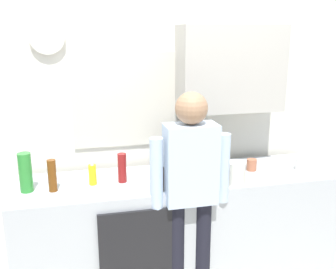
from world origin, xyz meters
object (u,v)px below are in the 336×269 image
object	(u,v)px
bottle_red_vinegar	(122,168)
bottle_clear_soda	(25,172)
coffee_maker	(178,150)
cup_white_mug	(300,164)
mixing_bowl	(164,175)
cup_terracotta_mug	(252,165)
person_at_sink	(190,184)
bottle_green_wine	(205,164)
dish_soap	(93,174)
storage_canister	(236,173)
bottle_amber_beer	(52,176)
cup_yellow_cup	(205,166)
bottle_dark_sauce	(162,179)

from	to	relation	value
bottle_red_vinegar	bottle_clear_soda	world-z (taller)	bottle_clear_soda
coffee_maker	bottle_red_vinegar	xyz separation A→B (m)	(-0.48, -0.22, -0.04)
cup_white_mug	mixing_bowl	bearing A→B (deg)	178.13
cup_terracotta_mug	person_at_sink	world-z (taller)	person_at_sink
person_at_sink	bottle_green_wine	bearing A→B (deg)	45.18
person_at_sink	dish_soap	bearing A→B (deg)	160.83
bottle_green_wine	cup_terracotta_mug	size ratio (longest dim) A/B	3.26
coffee_maker	storage_canister	distance (m)	0.56
bottle_clear_soda	dish_soap	xyz separation A→B (m)	(0.46, 0.02, -0.06)
bottle_amber_beer	cup_yellow_cup	xyz separation A→B (m)	(1.17, 0.13, -0.07)
bottle_red_vinegar	coffee_maker	bearing A→B (deg)	24.13
bottle_red_vinegar	person_at_sink	world-z (taller)	person_at_sink
bottle_amber_beer	bottle_red_vinegar	bearing A→B (deg)	6.93
bottle_clear_soda	person_at_sink	size ratio (longest dim) A/B	0.17
bottle_clear_soda	bottle_dark_sauce	size ratio (longest dim) A/B	1.56
bottle_amber_beer	mixing_bowl	xyz separation A→B (m)	(0.80, 0.02, -0.07)
bottle_green_wine	bottle_clear_soda	xyz separation A→B (m)	(-1.27, 0.15, -0.01)
cup_white_mug	mixing_bowl	world-z (taller)	cup_white_mug
mixing_bowl	cup_white_mug	bearing A→B (deg)	-1.87
dish_soap	storage_canister	world-z (taller)	dish_soap
bottle_dark_sauce	cup_terracotta_mug	world-z (taller)	bottle_dark_sauce
bottle_amber_beer	dish_soap	world-z (taller)	bottle_amber_beer
cup_white_mug	dish_soap	bearing A→B (deg)	177.36
coffee_maker	cup_white_mug	size ratio (longest dim) A/B	3.47
bottle_red_vinegar	cup_terracotta_mug	xyz separation A→B (m)	(1.05, 0.01, -0.06)
bottle_red_vinegar	bottle_dark_sauce	world-z (taller)	bottle_red_vinegar
bottle_green_wine	cup_yellow_cup	xyz separation A→B (m)	(0.08, 0.24, -0.11)
bottle_clear_soda	cup_terracotta_mug	size ratio (longest dim) A/B	3.04
bottle_clear_soda	person_at_sink	world-z (taller)	person_at_sink
cup_terracotta_mug	storage_canister	xyz separation A→B (m)	(-0.24, -0.25, 0.04)
mixing_bowl	dish_soap	xyz separation A→B (m)	(-0.53, 0.04, 0.04)
cup_white_mug	cup_yellow_cup	xyz separation A→B (m)	(-0.76, 0.15, -0.01)
bottle_dark_sauce	mixing_bowl	size ratio (longest dim) A/B	0.82
cup_yellow_cup	mixing_bowl	size ratio (longest dim) A/B	0.39
bottle_clear_soda	cup_terracotta_mug	distance (m)	1.72
bottle_clear_soda	bottle_amber_beer	distance (m)	0.18
bottle_green_wine	dish_soap	xyz separation A→B (m)	(-0.81, 0.17, -0.07)
coffee_maker	person_at_sink	bearing A→B (deg)	-94.98
bottle_clear_soda	cup_terracotta_mug	world-z (taller)	bottle_clear_soda
dish_soap	person_at_sink	distance (m)	0.72
bottle_dark_sauce	bottle_red_vinegar	bearing A→B (deg)	137.83
cup_white_mug	mixing_bowl	size ratio (longest dim) A/B	0.43
cup_white_mug	bottle_dark_sauce	bearing A→B (deg)	-172.54
bottle_green_wine	bottle_amber_beer	distance (m)	1.09
bottle_red_vinegar	bottle_dark_sauce	size ratio (longest dim) A/B	1.22
cup_terracotta_mug	coffee_maker	bearing A→B (deg)	159.88
cup_terracotta_mug	bottle_green_wine	bearing A→B (deg)	-158.42
cup_white_mug	bottle_amber_beer	bearing A→B (deg)	179.53
bottle_green_wine	storage_canister	size ratio (longest dim) A/B	1.76
cup_terracotta_mug	mixing_bowl	distance (m)	0.74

